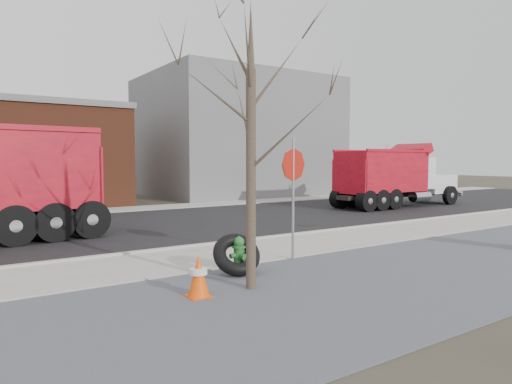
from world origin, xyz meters
TOP-DOWN VIEW (x-y plane):
  - ground at (0.00, 0.00)m, footprint 120.00×120.00m
  - gravel_verge at (0.00, -3.50)m, footprint 60.00×5.00m
  - sidewalk at (0.00, 0.25)m, footprint 60.00×2.50m
  - curb at (0.00, 1.55)m, footprint 60.00×0.15m
  - road at (0.00, 6.30)m, footprint 60.00×9.40m
  - far_sidewalk at (0.00, 12.00)m, footprint 60.00×2.00m
  - building_grey at (9.00, 18.00)m, footprint 12.00×10.00m
  - bare_tree at (-3.20, -2.60)m, footprint 3.20×3.20m
  - fire_hydrant at (-2.76, -1.47)m, footprint 0.45×0.44m
  - truck_tire at (-2.87, -1.55)m, footprint 1.18×1.10m
  - stop_sign at (-1.06, -1.13)m, footprint 0.78×0.17m
  - traffic_cone_near at (-4.22, -2.52)m, footprint 0.40×0.40m
  - dump_truck_red_a at (11.01, 5.87)m, footprint 7.89×2.21m

SIDE VIEW (x-z plane):
  - ground at x=0.00m, z-range 0.00..0.00m
  - road at x=0.00m, z-range 0.00..0.02m
  - gravel_verge at x=0.00m, z-range 0.00..0.03m
  - sidewalk at x=0.00m, z-range 0.00..0.06m
  - far_sidewalk at x=0.00m, z-range 0.00..0.06m
  - curb at x=0.00m, z-range 0.00..0.11m
  - fire_hydrant at x=-2.76m, z-range -0.03..0.76m
  - traffic_cone_near at x=-4.22m, z-range 0.00..0.76m
  - truck_tire at x=-2.87m, z-range -0.02..0.89m
  - dump_truck_red_a at x=11.01m, z-range 0.03..3.22m
  - stop_sign at x=-1.06m, z-range 0.52..3.41m
  - bare_tree at x=-3.20m, z-range 0.70..5.90m
  - building_grey at x=9.00m, z-range 0.00..8.00m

